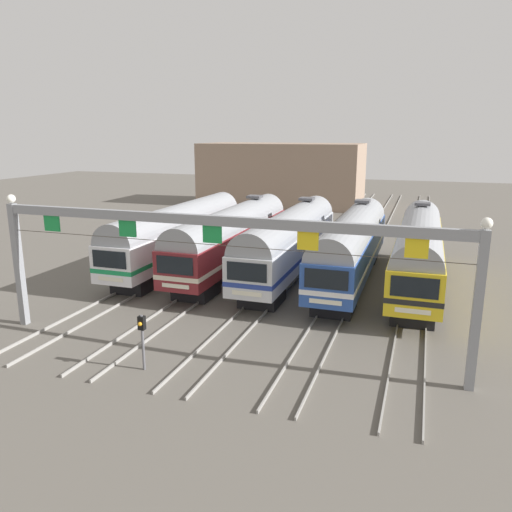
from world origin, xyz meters
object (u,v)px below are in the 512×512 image
at_px(commuter_train_silver, 290,240).
at_px(yard_signal_mast, 142,332).
at_px(commuter_train_white, 179,232).
at_px(commuter_train_blue, 352,244).
at_px(commuter_train_yellow, 419,248).
at_px(catenary_gantry, 212,242).
at_px(commuter_train_maroon, 232,236).

height_order(commuter_train_silver, yard_signal_mast, commuter_train_silver).
height_order(commuter_train_white, commuter_train_blue, commuter_train_blue).
bearing_deg(commuter_train_white, commuter_train_yellow, 0.01).
relative_size(catenary_gantry, yard_signal_mast, 9.01).
relative_size(commuter_train_white, catenary_gantry, 0.80).
bearing_deg(yard_signal_mast, catenary_gantry, 51.13).
xyz_separation_m(commuter_train_silver, commuter_train_blue, (4.34, 0.00, 0.00)).
relative_size(commuter_train_white, commuter_train_maroon, 1.00).
bearing_deg(yard_signal_mast, commuter_train_white, 111.90).
relative_size(commuter_train_yellow, catenary_gantry, 0.80).
distance_m(commuter_train_white, commuter_train_blue, 13.01).
relative_size(commuter_train_maroon, commuter_train_yellow, 1.00).
distance_m(catenary_gantry, yard_signal_mast, 4.93).
bearing_deg(catenary_gantry, commuter_train_yellow, 57.28).
bearing_deg(commuter_train_yellow, yard_signal_mast, -123.81).
distance_m(commuter_train_blue, commuter_train_yellow, 4.34).
xyz_separation_m(commuter_train_white, yard_signal_mast, (6.50, -16.18, -0.93)).
distance_m(commuter_train_maroon, commuter_train_silver, 4.34).
xyz_separation_m(commuter_train_maroon, catenary_gantry, (4.34, -13.50, 2.58)).
bearing_deg(commuter_train_maroon, commuter_train_white, -179.94).
height_order(commuter_train_maroon, catenary_gantry, catenary_gantry).
relative_size(commuter_train_white, commuter_train_silver, 1.00).
relative_size(commuter_train_silver, commuter_train_blue, 1.00).
height_order(commuter_train_yellow, catenary_gantry, catenary_gantry).
distance_m(commuter_train_maroon, yard_signal_mast, 16.36).
bearing_deg(commuter_train_blue, catenary_gantry, -107.81).
xyz_separation_m(commuter_train_maroon, yard_signal_mast, (2.17, -16.19, -0.93)).
bearing_deg(commuter_train_blue, commuter_train_yellow, 0.00).
relative_size(commuter_train_maroon, yard_signal_mast, 7.20).
height_order(commuter_train_maroon, commuter_train_silver, same).
bearing_deg(catenary_gantry, commuter_train_maroon, 107.81).
height_order(commuter_train_blue, commuter_train_yellow, same).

